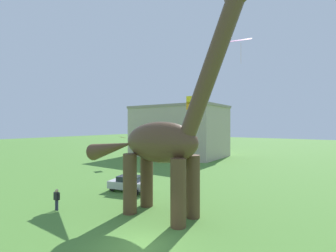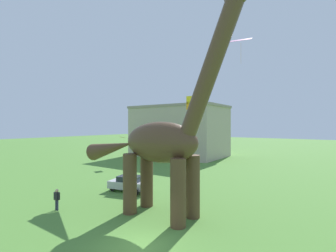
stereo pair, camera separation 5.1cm
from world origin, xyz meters
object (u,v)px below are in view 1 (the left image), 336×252
at_px(parked_sedan_left, 130,183).
at_px(dinosaur_sculpture, 160,142).
at_px(person_far_spectator, 57,198).
at_px(kite_mid_right, 122,137).
at_px(kite_high_left, 192,103).
at_px(kite_far_right, 241,40).

bearing_deg(parked_sedan_left, dinosaur_sculpture, -42.48).
xyz_separation_m(person_far_spectator, kite_mid_right, (-10.51, 17.55, 3.65)).
bearing_deg(dinosaur_sculpture, kite_high_left, 108.63).
relative_size(kite_mid_right, kite_high_left, 1.25).
xyz_separation_m(parked_sedan_left, kite_far_right, (11.20, -0.11, 12.07)).
height_order(parked_sedan_left, person_far_spectator, person_far_spectator).
height_order(kite_mid_right, kite_far_right, kite_far_right).
bearing_deg(kite_high_left, person_far_spectator, -130.43).
relative_size(parked_sedan_left, kite_high_left, 3.78).
relative_size(person_far_spectator, kite_mid_right, 1.11).
bearing_deg(kite_mid_right, kite_high_left, -26.90).
bearing_deg(dinosaur_sculpture, parked_sedan_left, 171.09).
distance_m(kite_mid_right, kite_far_right, 26.29).
relative_size(dinosaur_sculpture, person_far_spectator, 8.99).
height_order(parked_sedan_left, kite_far_right, kite_far_right).
bearing_deg(kite_far_right, kite_mid_right, 155.18).
xyz_separation_m(dinosaur_sculpture, person_far_spectator, (-7.18, -3.78, -4.38)).
height_order(dinosaur_sculpture, kite_mid_right, dinosaur_sculpture).
distance_m(kite_far_right, kite_high_left, 6.64).
relative_size(dinosaur_sculpture, kite_far_right, 7.57).
distance_m(person_far_spectator, kite_mid_right, 20.78).
bearing_deg(kite_high_left, kite_far_right, -16.65).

